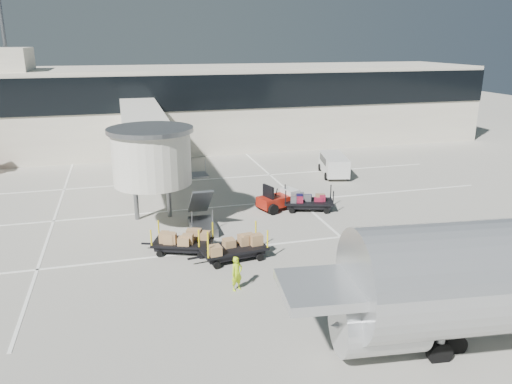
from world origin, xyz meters
TOP-DOWN VIEW (x-y plane):
  - ground at (0.00, 0.00)m, footprint 140.00×140.00m
  - lane_markings at (-0.67, 9.33)m, footprint 40.00×30.00m
  - terminal at (-0.35, 29.94)m, footprint 64.00×12.11m
  - jet_bridge at (-3.97, 12.26)m, footprint 5.70×20.40m
  - baggage_tug at (4.07, 7.57)m, footprint 2.92×2.38m
  - suitcase_cart at (5.83, 6.90)m, footprint 3.96×2.42m
  - box_cart_near at (-0.53, 0.70)m, footprint 4.11×2.10m
  - box_cart_far at (-2.86, 2.25)m, footprint 3.81×2.50m
  - ground_worker at (-1.09, -2.50)m, footprint 0.69×0.59m
  - minivan at (11.04, 14.65)m, footprint 2.66×4.63m

SIDE VIEW (x-z plane):
  - ground at x=0.00m, z-range 0.00..0.00m
  - lane_markings at x=-0.67m, z-range 0.00..0.02m
  - suitcase_cart at x=5.83m, z-range -0.21..1.32m
  - box_cart_far at x=-2.86m, z-range -0.13..1.35m
  - box_cart_near at x=-0.53m, z-range -0.18..1.40m
  - baggage_tug at x=4.07m, z-range -0.24..1.51m
  - ground_worker at x=-1.09m, z-range 0.00..1.59m
  - minivan at x=11.04m, z-range 0.17..1.82m
  - terminal at x=-0.35m, z-range -3.49..11.71m
  - jet_bridge at x=-3.97m, z-range 1.27..7.30m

